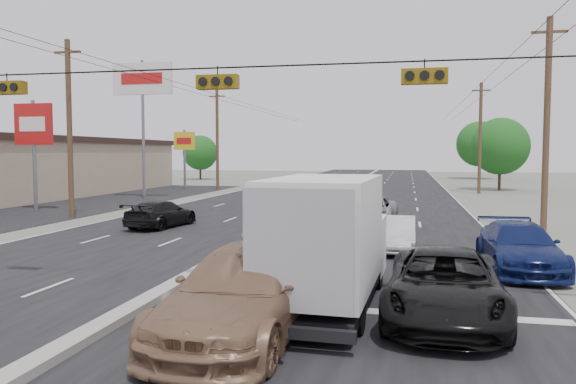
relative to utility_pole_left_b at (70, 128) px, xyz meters
name	(u,v)px	position (x,y,z in m)	size (l,w,h in m)	color
ground	(165,295)	(12.50, -15.00, -5.11)	(200.00, 200.00, 0.00)	#606356
road_surface	(327,200)	(12.50, 15.00, -5.11)	(20.00, 160.00, 0.02)	black
center_median	(327,199)	(12.50, 15.00, -5.01)	(0.50, 160.00, 0.20)	gray
parking_lot	(96,202)	(-4.50, 10.00, -5.11)	(10.00, 42.00, 0.02)	black
utility_pole_left_b	(70,128)	(0.00, 0.00, 0.00)	(1.60, 0.30, 10.00)	#422D1E
utility_pole_left_c	(217,139)	(0.00, 25.00, 0.00)	(1.60, 0.30, 10.00)	#422D1E
utility_pole_right_b	(547,123)	(25.00, 0.00, 0.00)	(1.60, 0.30, 10.00)	#422D1E
utility_pole_right_c	(480,137)	(25.00, 25.00, 0.00)	(1.60, 0.30, 10.00)	#422D1E
traffic_signals	(214,80)	(13.90, -15.00, 0.39)	(25.00, 0.30, 0.54)	black
pole_sign_mid	(34,130)	(-4.50, 3.00, 0.01)	(2.60, 0.25, 7.00)	slate
pole_sign_billboard	(142,87)	(-2.00, 13.00, 3.76)	(5.00, 0.25, 11.00)	slate
pole_sign_far	(184,146)	(-3.50, 25.00, -0.70)	(2.20, 0.25, 6.00)	slate
tree_left_far	(200,153)	(-9.50, 45.00, -1.39)	(4.80, 4.80, 6.12)	#382619
tree_right_mid	(500,146)	(27.50, 30.00, -0.77)	(5.60, 5.60, 7.14)	#382619
tree_right_far	(480,144)	(28.50, 55.00, -0.15)	(6.40, 6.40, 8.16)	#382619
box_truck	(329,241)	(16.85, -15.31, -3.50)	(2.44, 6.28, 3.14)	black
tan_sedan	(246,293)	(15.50, -17.73, -4.23)	(2.45, 6.03, 1.75)	#886549
red_sedan	(305,244)	(15.50, -11.05, -4.32)	(1.68, 4.81, 1.58)	#9E0918
black_suv	(445,286)	(19.50, -15.76, -4.35)	(2.52, 5.47, 1.52)	black
queue_car_a	(336,220)	(15.50, -3.17, -4.45)	(1.54, 3.84, 1.31)	black
queue_car_b	(397,234)	(18.29, -7.13, -4.47)	(1.35, 3.88, 1.28)	silver
queue_car_c	(369,212)	(16.78, -0.14, -4.36)	(2.49, 5.39, 1.50)	gray
queue_car_d	(519,248)	(22.10, -9.97, -4.37)	(2.08, 5.12, 1.48)	#101C53
oncoming_near	(161,214)	(6.72, -2.71, -4.44)	(1.86, 4.57, 1.33)	black
oncoming_far	(290,198)	(11.10, 7.46, -4.36)	(2.48, 5.37, 1.49)	silver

